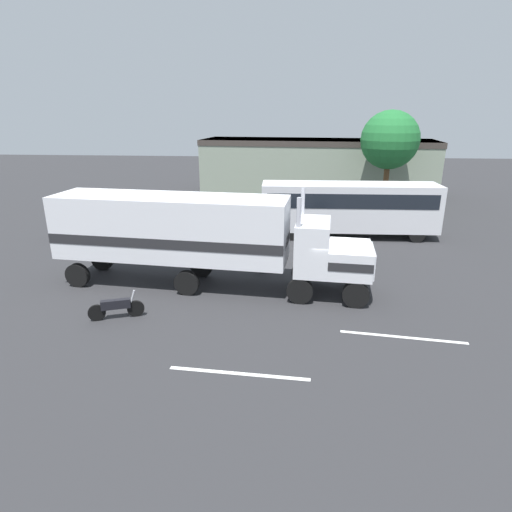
# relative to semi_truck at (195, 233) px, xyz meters

# --- Properties ---
(ground_plane) EXTENTS (120.00, 120.00, 0.00)m
(ground_plane) POSITION_rel_semi_truck_xyz_m (6.40, -0.65, -2.52)
(ground_plane) COLOR #2D2D30
(lane_stripe_near) EXTENTS (4.39, 0.67, 0.01)m
(lane_stripe_near) POSITION_rel_semi_truck_xyz_m (8.37, -4.15, -2.52)
(lane_stripe_near) COLOR silver
(lane_stripe_near) RESTS_ON ground_plane
(lane_stripe_mid) EXTENTS (4.40, 0.45, 0.01)m
(lane_stripe_mid) POSITION_rel_semi_truck_xyz_m (2.77, -6.83, -2.52)
(lane_stripe_mid) COLOR silver
(lane_stripe_mid) RESTS_ON ground_plane
(semi_truck) EXTENTS (14.34, 3.91, 4.50)m
(semi_truck) POSITION_rel_semi_truck_xyz_m (0.00, 0.00, 0.00)
(semi_truck) COLOR white
(semi_truck) RESTS_ON ground_plane
(person_bystander) EXTENTS (0.34, 0.46, 1.63)m
(person_bystander) POSITION_rel_semi_truck_xyz_m (2.92, 1.86, -1.63)
(person_bystander) COLOR black
(person_bystander) RESTS_ON ground_plane
(parked_bus) EXTENTS (11.06, 2.86, 3.40)m
(parked_bus) POSITION_rel_semi_truck_xyz_m (7.95, 8.85, -0.46)
(parked_bus) COLOR silver
(parked_bus) RESTS_ON ground_plane
(parked_car) EXTENTS (4.45, 1.94, 1.57)m
(parked_car) POSITION_rel_semi_truck_xyz_m (-8.41, 6.92, -1.72)
(parked_car) COLOR #B7B7BC
(parked_car) RESTS_ON ground_plane
(motorcycle) EXTENTS (2.02, 0.80, 1.12)m
(motorcycle) POSITION_rel_semi_truck_xyz_m (-2.41, -3.55, -2.04)
(motorcycle) COLOR black
(motorcycle) RESTS_ON ground_plane
(tree_left) EXTENTS (4.63, 4.63, 7.85)m
(tree_left) POSITION_rel_semi_truck_xyz_m (12.04, 17.68, 2.98)
(tree_left) COLOR brown
(tree_left) RESTS_ON ground_plane
(building_backdrop) EXTENTS (22.27, 8.14, 5.19)m
(building_backdrop) POSITION_rel_semi_truck_xyz_m (6.66, 23.62, 0.28)
(building_backdrop) COLOR gray
(building_backdrop) RESTS_ON ground_plane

